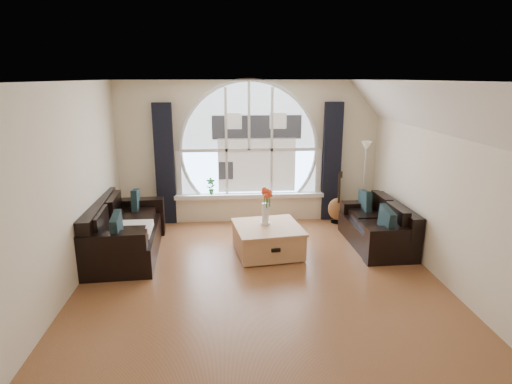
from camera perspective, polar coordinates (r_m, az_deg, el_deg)
name	(u,v)px	position (r m, az deg, el deg)	size (l,w,h in m)	color
ground	(261,282)	(6.06, 0.64, -11.88)	(5.00, 5.50, 0.01)	brown
ceiling	(261,81)	(5.40, 0.72, 14.57)	(5.00, 5.50, 0.01)	silver
wall_back	(249,152)	(8.27, -0.94, 5.35)	(5.00, 0.01, 2.70)	beige
wall_front	(295,288)	(3.02, 5.21, -12.64)	(5.00, 0.01, 2.70)	beige
wall_left	(64,191)	(5.92, -24.19, 0.07)	(0.01, 5.50, 2.70)	beige
wall_right	(446,184)	(6.30, 23.97, 0.94)	(0.01, 5.50, 2.70)	beige
attic_slope	(432,109)	(6.02, 22.43, 10.17)	(0.92, 5.50, 0.72)	silver
arched_window	(249,138)	(8.19, -0.94, 7.21)	(2.60, 0.06, 2.15)	silver
window_sill	(249,195)	(8.35, -0.88, -0.45)	(2.90, 0.22, 0.08)	white
window_frame	(249,138)	(8.16, -0.93, 7.18)	(2.76, 0.08, 2.15)	white
neighbor_house	(257,145)	(8.21, 0.12, 6.35)	(1.70, 0.02, 1.50)	silver
curtain_left	(165,165)	(8.25, -12.08, 3.59)	(0.35, 0.12, 2.30)	black
curtain_right	(332,162)	(8.43, 10.06, 3.93)	(0.35, 0.12, 2.30)	black
sofa_left	(125,230)	(7.10, -17.02, -4.92)	(0.98, 1.95, 0.87)	black
sofa_right	(377,223)	(7.42, 15.82, -3.97)	(0.82, 1.63, 0.72)	black
coffee_chest	(268,238)	(6.88, 1.57, -6.20)	(1.02, 1.02, 0.50)	#B77C4B
throw_blanket	(133,230)	(6.79, -16.08, -4.86)	(0.55, 0.55, 0.10)	silver
vase_flowers	(265,201)	(6.78, 1.25, -1.18)	(0.24, 0.24, 0.70)	white
floor_lamp	(364,184)	(8.33, 14.19, 1.10)	(0.24, 0.24, 1.60)	#B2B2B2
guitar	(338,197)	(8.29, 10.88, -0.71)	(0.36, 0.24, 1.06)	brown
potted_plant	(211,186)	(8.29, -6.05, 0.79)	(0.17, 0.12, 0.32)	#1E6023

